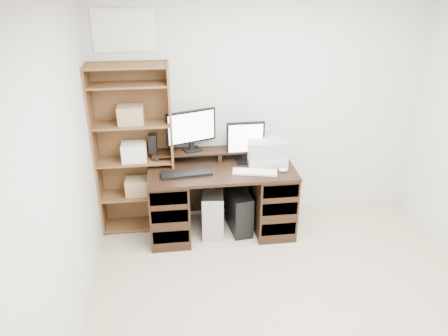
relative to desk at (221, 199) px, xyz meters
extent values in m
cube|color=silver|center=(0.47, 0.37, 0.86)|extent=(3.50, 0.02, 2.50)
cube|color=silver|center=(-1.29, -1.64, 0.86)|extent=(0.02, 4.00, 2.50)
cube|color=white|center=(-0.88, 0.35, 1.69)|extent=(0.60, 0.01, 0.40)
cube|color=black|center=(0.00, -0.01, 0.35)|extent=(1.50, 0.70, 0.03)
cube|color=black|center=(-0.55, -0.01, -0.03)|extent=(0.40, 0.66, 0.72)
cube|color=black|center=(0.55, -0.01, -0.03)|extent=(0.40, 0.66, 0.72)
cube|color=black|center=(0.00, 0.32, 0.01)|extent=(1.48, 0.02, 0.65)
cube|color=black|center=(-0.55, -0.34, -0.21)|extent=(0.36, 0.01, 0.14)
cube|color=black|center=(-0.55, -0.34, 0.03)|extent=(0.36, 0.01, 0.14)
cube|color=black|center=(-0.55, -0.34, 0.23)|extent=(0.36, 0.01, 0.14)
cube|color=black|center=(0.55, -0.34, -0.21)|extent=(0.36, 0.01, 0.14)
cube|color=black|center=(0.55, -0.34, 0.03)|extent=(0.36, 0.01, 0.14)
cube|color=black|center=(0.55, -0.34, 0.23)|extent=(0.36, 0.01, 0.14)
cube|color=black|center=(-0.65, 0.21, 0.41)|extent=(0.04, 0.20, 0.10)
cube|color=black|center=(0.00, 0.21, 0.41)|extent=(0.04, 0.20, 0.10)
cube|color=black|center=(0.65, 0.21, 0.41)|extent=(0.04, 0.20, 0.10)
cube|color=black|center=(0.00, 0.21, 0.47)|extent=(1.40, 0.22, 0.02)
cube|color=black|center=(-0.28, 0.22, 0.49)|extent=(0.21, 0.19, 0.02)
cube|color=black|center=(-0.29, 0.24, 0.55)|extent=(0.06, 0.04, 0.10)
cube|color=black|center=(-0.29, 0.24, 0.74)|extent=(0.52, 0.21, 0.34)
cube|color=white|center=(-0.28, 0.22, 0.74)|extent=(0.47, 0.17, 0.31)
cube|color=black|center=(0.27, 0.12, 0.37)|extent=(0.19, 0.15, 0.02)
cube|color=black|center=(0.27, 0.14, 0.43)|extent=(0.05, 0.03, 0.10)
cube|color=black|center=(0.27, 0.14, 0.62)|extent=(0.40, 0.04, 0.35)
cube|color=white|center=(0.27, 0.12, 0.62)|extent=(0.36, 0.00, 0.30)
cube|color=black|center=(-0.69, 0.20, 0.58)|extent=(0.09, 0.09, 0.20)
cube|color=black|center=(-0.36, -0.11, 0.37)|extent=(0.52, 0.22, 0.03)
cube|color=white|center=(0.32, -0.16, 0.37)|extent=(0.46, 0.23, 0.02)
ellipsoid|color=white|center=(0.61, -0.16, 0.38)|extent=(0.10, 0.07, 0.04)
cube|color=#B5B19E|center=(0.48, 0.05, 0.41)|extent=(0.41, 0.32, 0.10)
cube|color=#A3A7AD|center=(0.48, 0.05, 0.54)|extent=(0.39, 0.28, 0.17)
cube|color=#ADAFB4|center=(-0.09, 0.02, -0.14)|extent=(0.26, 0.51, 0.49)
cube|color=black|center=(0.19, 0.00, -0.16)|extent=(0.25, 0.48, 0.46)
cube|color=#19FF33|center=(0.22, -0.22, -0.06)|extent=(0.01, 0.01, 0.01)
cube|color=brown|center=(-1.27, 0.19, 0.51)|extent=(0.02, 0.30, 1.80)
cube|color=brown|center=(-0.49, 0.19, 0.51)|extent=(0.02, 0.30, 1.80)
cube|color=brown|center=(-0.88, 0.33, 0.51)|extent=(0.80, 0.01, 1.80)
cube|color=brown|center=(-0.88, 0.19, -0.36)|extent=(0.75, 0.28, 0.02)
cube|color=brown|center=(-0.88, 0.19, 0.01)|extent=(0.75, 0.28, 0.02)
cube|color=brown|center=(-0.88, 0.19, 0.41)|extent=(0.75, 0.28, 0.02)
cube|color=brown|center=(-0.88, 0.19, 0.81)|extent=(0.75, 0.28, 0.02)
cube|color=brown|center=(-0.88, 0.19, 1.21)|extent=(0.75, 0.28, 0.02)
cube|color=brown|center=(-0.88, 0.19, 1.39)|extent=(0.75, 0.28, 0.02)
cube|color=#A07F54|center=(-0.88, 0.19, 0.11)|extent=(0.25, 0.20, 0.18)
cube|color=white|center=(-0.88, 0.19, 0.51)|extent=(0.25, 0.20, 0.18)
cube|color=#A07F54|center=(-0.88, 0.19, 0.91)|extent=(0.25, 0.20, 0.18)
camera|label=1|loc=(-0.49, -4.01, 2.28)|focal=35.00mm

